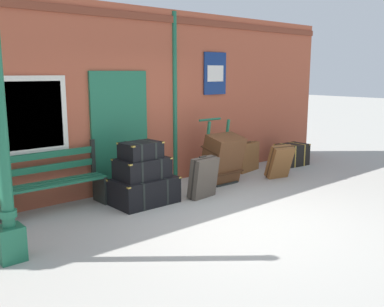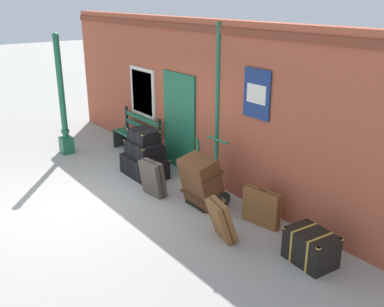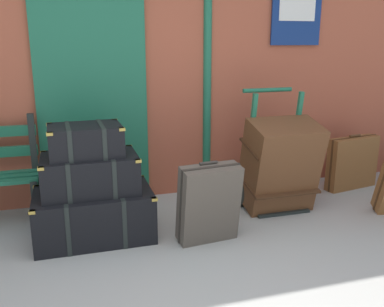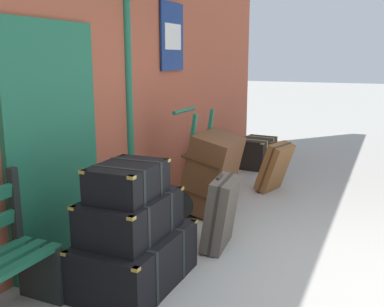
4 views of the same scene
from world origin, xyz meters
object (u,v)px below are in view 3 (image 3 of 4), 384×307
object	(u,v)px
steamer_trunk_top	(85,140)
large_brown_trunk	(280,165)
steamer_trunk_middle	(90,173)
porters_trolley	(271,179)
steamer_trunk_base	(94,214)
suitcase_beige	(352,163)
suitcase_cream	(209,203)

from	to	relation	value
steamer_trunk_top	large_brown_trunk	size ratio (longest dim) A/B	0.65
steamer_trunk_middle	large_brown_trunk	size ratio (longest dim) A/B	0.85
porters_trolley	steamer_trunk_top	bearing A→B (deg)	-173.17
steamer_trunk_base	steamer_trunk_middle	world-z (taller)	steamer_trunk_middle
suitcase_beige	steamer_trunk_top	bearing A→B (deg)	-171.96
suitcase_beige	steamer_trunk_base	bearing A→B (deg)	-171.27
porters_trolley	suitcase_beige	world-z (taller)	porters_trolley
steamer_trunk_middle	steamer_trunk_top	size ratio (longest dim) A/B	1.30
steamer_trunk_base	porters_trolley	size ratio (longest dim) A/B	0.84
steamer_trunk_top	suitcase_beige	distance (m)	3.09
steamer_trunk_base	suitcase_cream	world-z (taller)	suitcase_cream
porters_trolley	large_brown_trunk	bearing A→B (deg)	-90.00
porters_trolley	large_brown_trunk	size ratio (longest dim) A/B	1.26
steamer_trunk_top	suitcase_beige	size ratio (longest dim) A/B	0.92
suitcase_beige	porters_trolley	bearing A→B (deg)	-169.98
porters_trolley	suitcase_cream	xyz separation A→B (m)	(-0.90, -0.63, 0.07)
large_brown_trunk	porters_trolley	bearing A→B (deg)	90.00
steamer_trunk_base	porters_trolley	bearing A→B (deg)	7.92
steamer_trunk_base	steamer_trunk_top	xyz separation A→B (m)	(-0.03, 0.03, 0.66)
suitcase_beige	suitcase_cream	distance (m)	2.21
porters_trolley	large_brown_trunk	xyz separation A→B (m)	(-0.00, -0.17, 0.20)
steamer_trunk_base	suitcase_cream	bearing A→B (deg)	-21.85
steamer_trunk_top	porters_trolley	size ratio (longest dim) A/B	0.52
steamer_trunk_middle	steamer_trunk_top	bearing A→B (deg)	171.89
steamer_trunk_middle	suitcase_cream	size ratio (longest dim) A/B	1.13
steamer_trunk_middle	steamer_trunk_top	distance (m)	0.29
porters_trolley	suitcase_cream	bearing A→B (deg)	-145.10
steamer_trunk_middle	porters_trolley	bearing A→B (deg)	7.00
steamer_trunk_top	suitcase_cream	distance (m)	1.17
suitcase_cream	large_brown_trunk	bearing A→B (deg)	26.96
steamer_trunk_top	suitcase_beige	bearing A→B (deg)	8.04
suitcase_beige	suitcase_cream	world-z (taller)	suitcase_cream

